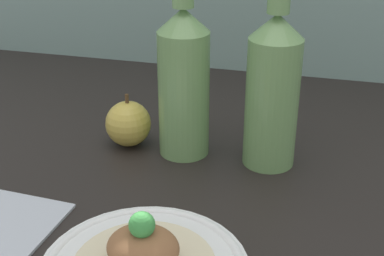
% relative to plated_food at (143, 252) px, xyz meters
% --- Properties ---
extents(ground_plane, '(1.80, 1.10, 0.04)m').
position_rel_plated_food_xyz_m(ground_plane, '(0.07, 0.15, -0.06)').
color(ground_plane, black).
extents(plated_food, '(0.15, 0.15, 0.07)m').
position_rel_plated_food_xyz_m(plated_food, '(0.00, 0.00, 0.00)').
color(plated_food, beige).
rests_on(plated_food, plate).
extents(cider_bottle_left, '(0.08, 0.08, 0.32)m').
position_rel_plated_food_xyz_m(cider_bottle_left, '(-0.04, 0.29, 0.09)').
color(cider_bottle_left, '#729E5B').
rests_on(cider_bottle_left, ground_plane).
extents(cider_bottle_right, '(0.08, 0.08, 0.32)m').
position_rel_plated_food_xyz_m(cider_bottle_right, '(0.09, 0.29, 0.09)').
color(cider_bottle_right, '#729E5B').
rests_on(cider_bottle_right, ground_plane).
extents(apple, '(0.07, 0.07, 0.08)m').
position_rel_plated_food_xyz_m(apple, '(-0.13, 0.29, -0.00)').
color(apple, gold).
rests_on(apple, ground_plane).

